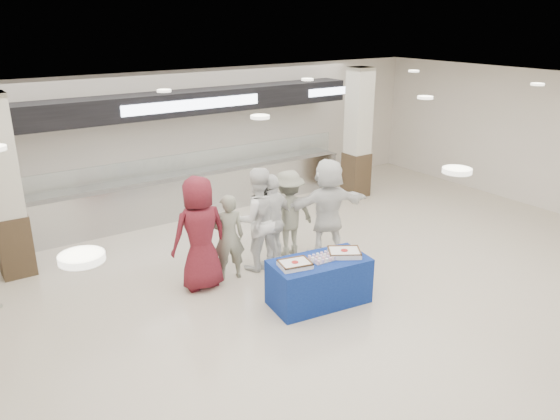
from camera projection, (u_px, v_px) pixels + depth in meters
ground at (342, 307)px, 8.63m from camera, size 14.00×14.00×0.00m
serving_line at (190, 164)px, 12.44m from camera, size 8.70×0.85×2.80m
column_left at (5, 192)px, 9.26m from camera, size 0.55×0.55×3.20m
column_right at (358, 136)px, 13.51m from camera, size 0.55×0.55×3.20m
display_table at (319, 281)px, 8.65m from camera, size 1.64×0.97×0.75m
sheet_cake_left at (295, 264)px, 8.28m from camera, size 0.53×0.46×0.10m
sheet_cake_right at (344, 252)px, 8.68m from camera, size 0.63×0.60×0.10m
cupcake_tray at (322, 258)px, 8.53m from camera, size 0.40×0.30×0.06m
civilian_maroon at (200, 233)px, 8.97m from camera, size 0.97×0.65×1.95m
soldier_a at (229, 237)px, 9.35m from camera, size 0.64×0.51×1.54m
chef_tall at (257, 219)px, 9.68m from camera, size 1.07×0.92×1.89m
chef_short at (272, 222)px, 9.73m from camera, size 1.12×0.77×1.77m
soldier_b at (288, 214)px, 10.27m from camera, size 1.11×0.67×1.67m
civilian_white at (328, 208)px, 10.25m from camera, size 1.84×0.99×1.90m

